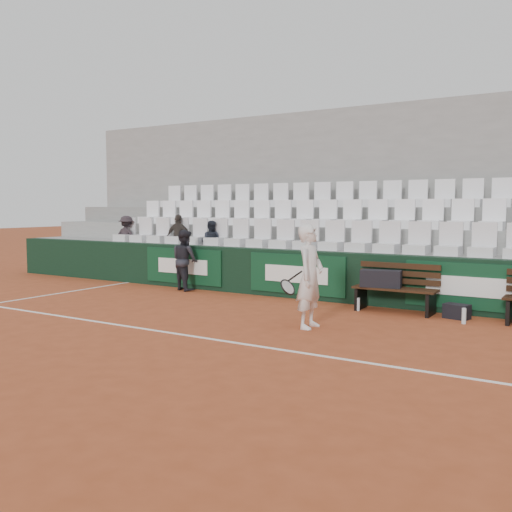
{
  "coord_description": "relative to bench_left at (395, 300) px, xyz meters",
  "views": [
    {
      "loc": [
        5.28,
        -6.54,
        1.92
      ],
      "look_at": [
        -0.29,
        2.4,
        1.0
      ],
      "focal_mm": 40.0,
      "sensor_mm": 36.0,
      "label": 1
    }
  ],
  "objects": [
    {
      "name": "ground",
      "position": [
        -2.01,
        -3.47,
        -0.23
      ],
      "size": [
        80.0,
        80.0,
        0.0
      ],
      "primitive_type": "plane",
      "color": "#A34624",
      "rests_on": "ground"
    },
    {
      "name": "court_baseline",
      "position": [
        -2.01,
        -3.47,
        -0.22
      ],
      "size": [
        18.0,
        0.06,
        0.01
      ],
      "primitive_type": "cube",
      "color": "white",
      "rests_on": "ground"
    },
    {
      "name": "back_barrier",
      "position": [
        -1.94,
        0.52,
        0.28
      ],
      "size": [
        18.0,
        0.34,
        1.0
      ],
      "color": "black",
      "rests_on": "ground"
    },
    {
      "name": "grandstand_tier_front",
      "position": [
        -2.01,
        1.16,
        0.28
      ],
      "size": [
        18.0,
        0.95,
        1.0
      ],
      "primitive_type": "cube",
      "color": "gray",
      "rests_on": "ground"
    },
    {
      "name": "grandstand_tier_mid",
      "position": [
        -2.01,
        2.11,
        0.5
      ],
      "size": [
        18.0,
        0.95,
        1.45
      ],
      "primitive_type": "cube",
      "color": "#999A97",
      "rests_on": "ground"
    },
    {
      "name": "grandstand_tier_back",
      "position": [
        -2.01,
        3.06,
        0.72
      ],
      "size": [
        18.0,
        0.95,
        1.9
      ],
      "primitive_type": "cube",
      "color": "gray",
      "rests_on": "ground"
    },
    {
      "name": "grandstand_rear_wall",
      "position": [
        -2.01,
        3.68,
        1.98
      ],
      "size": [
        18.0,
        0.3,
        4.4
      ],
      "primitive_type": "cube",
      "color": "gray",
      "rests_on": "ground"
    },
    {
      "name": "seat_row_front",
      "position": [
        -2.01,
        0.98,
        1.09
      ],
      "size": [
        11.9,
        0.44,
        0.63
      ],
      "primitive_type": "cube",
      "color": "silver",
      "rests_on": "grandstand_tier_front"
    },
    {
      "name": "seat_row_mid",
      "position": [
        -2.01,
        1.93,
        1.54
      ],
      "size": [
        11.9,
        0.44,
        0.63
      ],
      "primitive_type": "cube",
      "color": "white",
      "rests_on": "grandstand_tier_mid"
    },
    {
      "name": "seat_row_back",
      "position": [
        -2.01,
        2.88,
        1.99
      ],
      "size": [
        11.9,
        0.44,
        0.63
      ],
      "primitive_type": "cube",
      "color": "white",
      "rests_on": "grandstand_tier_back"
    },
    {
      "name": "bench_left",
      "position": [
        0.0,
        0.0,
        0.0
      ],
      "size": [
        1.5,
        0.56,
        0.45
      ],
      "primitive_type": "cube",
      "color": "#341D0F",
      "rests_on": "ground"
    },
    {
      "name": "sports_bag_left",
      "position": [
        -0.25,
        -0.05,
        0.38
      ],
      "size": [
        0.77,
        0.44,
        0.31
      ],
      "primitive_type": "cube",
      "rotation": [
        0.0,
        0.0,
        0.19
      ],
      "color": "black",
      "rests_on": "bench_left"
    },
    {
      "name": "sports_bag_ground",
      "position": [
        1.1,
        -0.01,
        -0.1
      ],
      "size": [
        0.46,
        0.34,
        0.25
      ],
      "primitive_type": "cube",
      "rotation": [
        0.0,
        0.0,
        -0.23
      ],
      "color": "black",
      "rests_on": "ground"
    },
    {
      "name": "water_bottle_near",
      "position": [
        -0.62,
        -0.22,
        -0.1
      ],
      "size": [
        0.07,
        0.07,
        0.25
      ],
      "primitive_type": "cylinder",
      "color": "silver",
      "rests_on": "ground"
    },
    {
      "name": "water_bottle_far",
      "position": [
        1.3,
        -0.4,
        -0.1
      ],
      "size": [
        0.07,
        0.07,
        0.26
      ],
      "primitive_type": "cylinder",
      "color": "silver",
      "rests_on": "ground"
    },
    {
      "name": "tennis_player",
      "position": [
        -0.72,
        -2.01,
        0.59
      ],
      "size": [
        0.71,
        0.62,
        1.64
      ],
      "color": "white",
      "rests_on": "ground"
    },
    {
      "name": "ball_kid",
      "position": [
        -4.97,
        0.14,
        0.47
      ],
      "size": [
        0.82,
        0.73,
        1.39
      ],
      "primitive_type": "imported",
      "rotation": [
        0.0,
        0.0,
        2.79
      ],
      "color": "#212129",
      "rests_on": "ground"
    },
    {
      "name": "spectator_a",
      "position": [
        -7.68,
        1.03,
        1.33
      ],
      "size": [
        0.76,
        0.48,
        1.12
      ],
      "primitive_type": "imported",
      "rotation": [
        0.0,
        0.0,
        3.24
      ],
      "color": "#292025",
      "rests_on": "grandstand_tier_front"
    },
    {
      "name": "spectator_b",
      "position": [
        -5.89,
        1.03,
        1.36
      ],
      "size": [
        0.73,
        0.43,
        1.17
      ],
      "primitive_type": "imported",
      "rotation": [
        0.0,
        0.0,
        3.36
      ],
      "color": "#352F2A",
      "rests_on": "grandstand_tier_front"
    },
    {
      "name": "spectator_c",
      "position": [
        -4.89,
        1.03,
        1.29
      ],
      "size": [
        0.59,
        0.52,
        1.03
      ],
      "primitive_type": "imported",
      "rotation": [
        0.0,
        0.0,
        3.45
      ],
      "color": "black",
      "rests_on": "grandstand_tier_front"
    }
  ]
}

